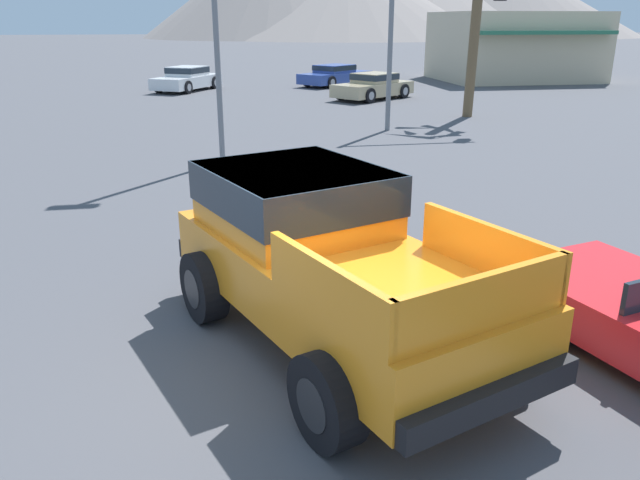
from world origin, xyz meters
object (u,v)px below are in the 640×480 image
at_px(parked_car_blue, 335,75).
at_px(parked_car_white, 187,78).
at_px(parked_car_tan, 373,86).
at_px(orange_pickup_truck, 322,250).
at_px(traffic_light_main, 442,12).

bearing_deg(parked_car_blue, parked_car_white, -120.99).
bearing_deg(parked_car_white, parked_car_tan, 179.07).
bearing_deg(orange_pickup_truck, parked_car_blue, 56.88).
relative_size(parked_car_tan, traffic_light_main, 0.82).
relative_size(parked_car_tan, parked_car_blue, 0.92).
height_order(orange_pickup_truck, parked_car_white, orange_pickup_truck).
height_order(orange_pickup_truck, traffic_light_main, traffic_light_main).
relative_size(orange_pickup_truck, parked_car_white, 1.13).
distance_m(orange_pickup_truck, parked_car_white, 27.27).
height_order(parked_car_white, parked_car_blue, parked_car_white).
height_order(orange_pickup_truck, parked_car_tan, orange_pickup_truck).
bearing_deg(parked_car_white, traffic_light_main, 152.30).
bearing_deg(traffic_light_main, parked_car_tan, 89.48).
xyz_separation_m(parked_car_tan, traffic_light_main, (-0.08, -8.40, 3.10)).
xyz_separation_m(parked_car_white, traffic_light_main, (8.41, -13.61, 3.08)).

